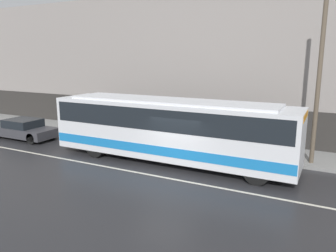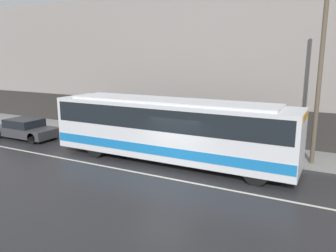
{
  "view_description": "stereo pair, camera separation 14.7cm",
  "coord_description": "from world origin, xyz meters",
  "views": [
    {
      "loc": [
        6.27,
        -12.04,
        5.2
      ],
      "look_at": [
        -1.0,
        2.15,
        1.83
      ],
      "focal_mm": 35.0,
      "sensor_mm": 36.0,
      "label": 1
    },
    {
      "loc": [
        6.4,
        -11.97,
        5.2
      ],
      "look_at": [
        -1.0,
        2.15,
        1.83
      ],
      "focal_mm": 35.0,
      "sensor_mm": 36.0,
      "label": 2
    }
  ],
  "objects": [
    {
      "name": "ground_plane",
      "position": [
        0.0,
        0.0,
        0.0
      ],
      "size": [
        60.0,
        60.0,
        0.0
      ],
      "primitive_type": "plane",
      "color": "#262628"
    },
    {
      "name": "sidewalk",
      "position": [
        0.0,
        5.55,
        0.08
      ],
      "size": [
        60.0,
        3.11,
        0.16
      ],
      "color": "gray",
      "rests_on": "ground_plane"
    },
    {
      "name": "building_facade",
      "position": [
        0.0,
        7.25,
        4.43
      ],
      "size": [
        60.0,
        0.35,
        9.18
      ],
      "color": "gray",
      "rests_on": "ground_plane"
    },
    {
      "name": "lane_stripe",
      "position": [
        0.0,
        0.0,
        0.0
      ],
      "size": [
        54.0,
        0.14,
        0.01
      ],
      "color": "beige",
      "rests_on": "ground_plane"
    },
    {
      "name": "transit_bus",
      "position": [
        -0.91,
        2.15,
        1.78
      ],
      "size": [
        12.44,
        2.61,
        3.16
      ],
      "color": "silver",
      "rests_on": "ground_plane"
    },
    {
      "name": "sedan_dark_behind",
      "position": [
        -11.5,
        2.15,
        0.6
      ],
      "size": [
        4.43,
        1.89,
        1.26
      ],
      "color": "#38383D",
      "rests_on": "ground_plane"
    },
    {
      "name": "utility_pole_near",
      "position": [
        5.54,
        4.69,
        4.04
      ],
      "size": [
        0.21,
        0.21,
        7.76
      ],
      "color": "brown",
      "rests_on": "sidewalk"
    },
    {
      "name": "pedestrian_waiting",
      "position": [
        -1.52,
        5.08,
        0.93
      ],
      "size": [
        0.36,
        0.36,
        1.66
      ],
      "color": "navy",
      "rests_on": "sidewalk"
    }
  ]
}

